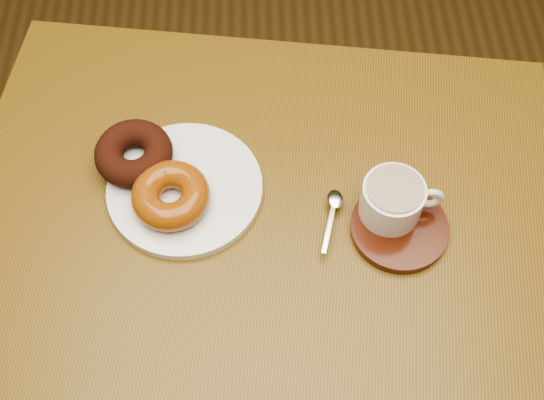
{
  "coord_description": "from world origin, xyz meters",
  "views": [
    {
      "loc": [
        -0.19,
        -0.43,
        1.71
      ],
      "look_at": [
        -0.18,
        0.08,
        0.86
      ],
      "focal_mm": 45.0,
      "sensor_mm": 36.0,
      "label": 1
    }
  ],
  "objects_px": {
    "saucer": "(399,228)",
    "coffee_cup": "(393,199)",
    "cafe_table": "(260,247)",
    "donut_plate": "(185,188)"
  },
  "relations": [
    {
      "from": "saucer",
      "to": "coffee_cup",
      "type": "xyz_separation_m",
      "value": [
        -0.01,
        0.03,
        0.04
      ]
    },
    {
      "from": "donut_plate",
      "to": "saucer",
      "type": "bearing_deg",
      "value": -13.7
    },
    {
      "from": "cafe_table",
      "to": "coffee_cup",
      "type": "bearing_deg",
      "value": 2.16
    },
    {
      "from": "donut_plate",
      "to": "coffee_cup",
      "type": "relative_size",
      "value": 1.96
    },
    {
      "from": "coffee_cup",
      "to": "cafe_table",
      "type": "bearing_deg",
      "value": 174.4
    },
    {
      "from": "donut_plate",
      "to": "saucer",
      "type": "relative_size",
      "value": 1.65
    },
    {
      "from": "saucer",
      "to": "cafe_table",
      "type": "bearing_deg",
      "value": 167.58
    },
    {
      "from": "cafe_table",
      "to": "saucer",
      "type": "relative_size",
      "value": 6.9
    },
    {
      "from": "saucer",
      "to": "coffee_cup",
      "type": "relative_size",
      "value": 1.19
    },
    {
      "from": "donut_plate",
      "to": "cafe_table",
      "type": "bearing_deg",
      "value": -16.04
    }
  ]
}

